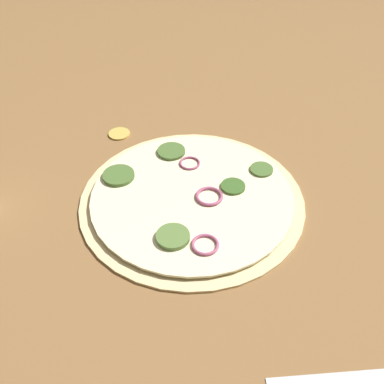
{
  "coord_description": "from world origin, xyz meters",
  "views": [
    {
      "loc": [
        0.52,
        0.12,
        0.5
      ],
      "look_at": [
        0.0,
        0.0,
        0.02
      ],
      "focal_mm": 42.0,
      "sensor_mm": 36.0,
      "label": 1
    }
  ],
  "objects": [
    {
      "name": "pizza",
      "position": [
        -0.0,
        -0.0,
        0.01
      ],
      "size": [
        0.36,
        0.36,
        0.02
      ],
      "color": "beige",
      "rests_on": "ground_plane"
    },
    {
      "name": "ground_plane",
      "position": [
        0.0,
        0.0,
        0.0
      ],
      "size": [
        3.0,
        3.0,
        0.0
      ],
      "primitive_type": "plane",
      "color": "brown"
    },
    {
      "name": "loose_cap",
      "position": [
        -0.15,
        -0.18,
        0.0
      ],
      "size": [
        0.04,
        0.04,
        0.01
      ],
      "color": "gold",
      "rests_on": "ground_plane"
    }
  ]
}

